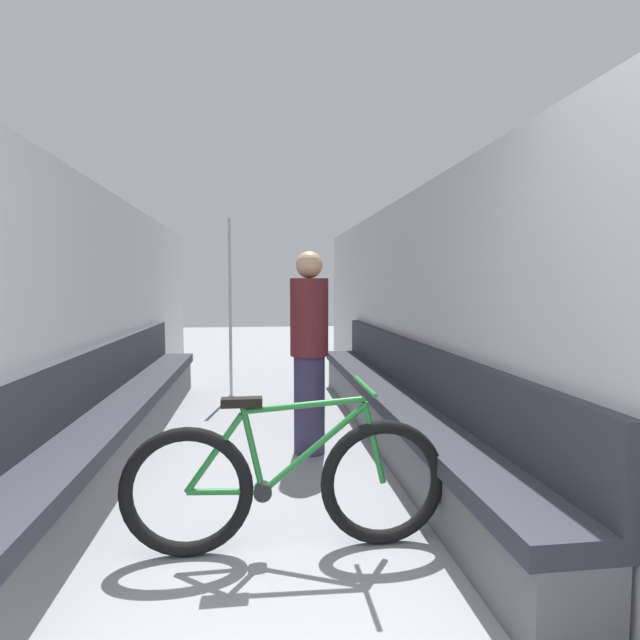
% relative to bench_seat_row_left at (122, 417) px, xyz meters
% --- Properties ---
extents(wall_left, '(0.10, 9.19, 2.14)m').
position_rel_bench_seat_row_left_xyz_m(wall_left, '(-0.23, -0.03, 0.77)').
color(wall_left, '#B2B2B7').
rests_on(wall_left, ground).
extents(wall_right, '(0.10, 9.19, 2.14)m').
position_rel_bench_seat_row_left_xyz_m(wall_right, '(2.44, -0.03, 0.77)').
color(wall_right, '#B2B2B7').
rests_on(wall_right, ground).
extents(bench_seat_row_left, '(0.41, 5.01, 0.87)m').
position_rel_bench_seat_row_left_xyz_m(bench_seat_row_left, '(0.00, 0.00, 0.00)').
color(bench_seat_row_left, '#5B5B60').
rests_on(bench_seat_row_left, ground).
extents(bench_seat_row_right, '(0.41, 5.01, 0.87)m').
position_rel_bench_seat_row_left_xyz_m(bench_seat_row_right, '(2.21, 0.00, 0.00)').
color(bench_seat_row_right, '#5B5B60').
rests_on(bench_seat_row_right, ground).
extents(bicycle, '(1.63, 0.46, 0.84)m').
position_rel_bench_seat_row_left_xyz_m(bicycle, '(1.21, -1.59, 0.04)').
color(bicycle, black).
rests_on(bicycle, ground).
extents(grab_pole_near, '(0.08, 0.08, 2.12)m').
position_rel_bench_seat_row_left_xyz_m(grab_pole_near, '(0.74, 1.95, 0.73)').
color(grab_pole_near, gray).
rests_on(grab_pole_near, ground).
extents(passenger_standing, '(0.30, 0.30, 1.60)m').
position_rel_bench_seat_row_left_xyz_m(passenger_standing, '(1.47, -0.15, 0.52)').
color(passenger_standing, '#332D4C').
rests_on(passenger_standing, ground).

